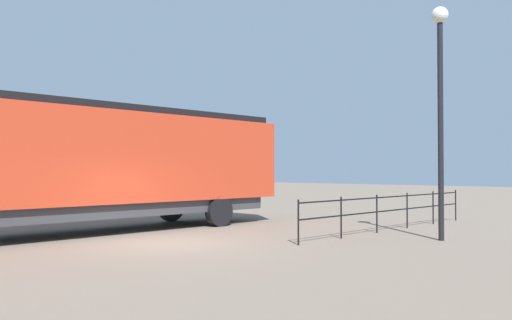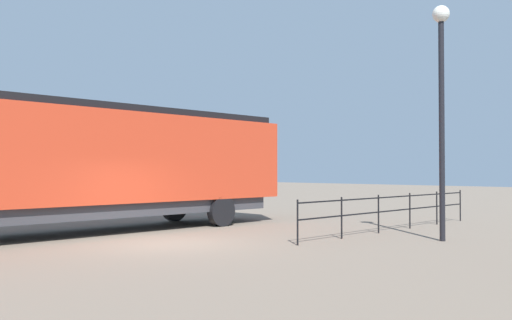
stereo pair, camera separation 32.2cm
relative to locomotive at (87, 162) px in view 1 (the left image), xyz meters
The scene contains 4 objects.
ground_plane 4.54m from the locomotive, ahead, with size 120.00×120.00×0.00m, color #756656.
locomotive is the anchor object (origin of this frame).
lamp_post 11.24m from the locomotive, 35.07° to the left, with size 0.49×0.49×6.83m.
platform_fence 10.27m from the locomotive, 49.05° to the left, with size 0.05×10.05×1.24m.
Camera 1 is at (12.06, -8.87, 2.03)m, focal length 37.40 mm.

